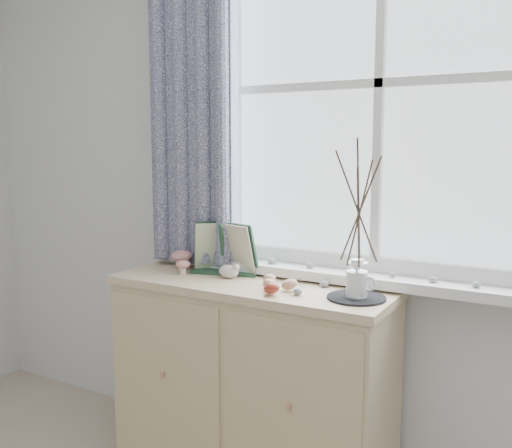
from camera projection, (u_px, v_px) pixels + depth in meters
name	position (u px, v px, depth m)	size (l,w,h in m)	color
sideboard	(251.00, 379.00, 2.42)	(1.20, 0.45, 0.85)	beige
botanical_book	(221.00, 248.00, 2.47)	(0.34, 0.13, 0.24)	#1C3B28
toadstool_cluster	(182.00, 259.00, 2.56)	(0.14, 0.15, 0.09)	white
wooden_eggs	(275.00, 284.00, 2.21)	(0.16, 0.17, 0.07)	tan
songbird_figurine	(229.00, 271.00, 2.42)	(0.12, 0.06, 0.06)	silver
crocheted_doily	(356.00, 298.00, 2.10)	(0.22, 0.22, 0.01)	black
twig_pitcher	(359.00, 207.00, 2.05)	(0.27, 0.27, 0.59)	silver
sideboard_pebbles	(319.00, 288.00, 2.21)	(0.34, 0.23, 0.03)	#98999B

